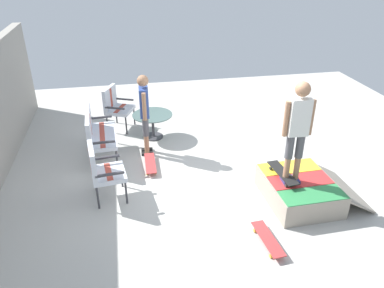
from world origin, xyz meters
The scene contains 11 objects.
ground_plane centered at (0.00, 0.00, -0.05)m, with size 12.00×12.00×0.10m, color beige.
skate_ramp centered at (-0.85, -1.27, 0.21)m, with size 1.34×1.66×0.42m.
patio_bench centered at (1.34, 2.17, 0.62)m, with size 1.27×0.61×1.02m.
patio_chair_near_house centered at (2.74, 1.78, 0.61)m, with size 0.79×0.75×1.02m.
patio_chair_by_wall centered at (-0.15, 2.04, 0.61)m, with size 0.68×0.62×1.02m.
patio_table centered at (2.07, 0.97, 0.40)m, with size 0.90×0.90×0.57m.
person_watching centered at (1.35, 1.18, 1.00)m, with size 0.48×0.25×1.71m.
person_skater centered at (-0.85, -1.05, 1.43)m, with size 0.26×0.48×1.73m.
skateboard_by_bench centered at (0.74, 1.16, 0.08)m, with size 0.81×0.22×0.10m.
skateboard_spare centered at (-1.77, -0.34, 0.08)m, with size 0.81×0.26×0.10m.
skateboard_on_ramp centered at (-0.72, -0.97, 0.50)m, with size 0.81×0.27×0.10m.
Camera 1 is at (-5.72, 1.56, 3.89)m, focal length 35.10 mm.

